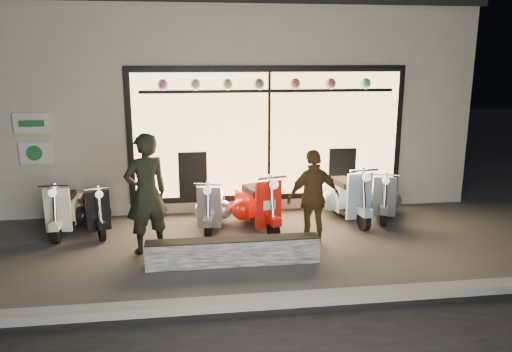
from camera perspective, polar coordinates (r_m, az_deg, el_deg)
The scene contains 12 objects.
ground at distance 8.23m, azimuth -1.96°, elevation -8.18°, with size 40.00×40.00×0.00m, color #383533.
kerb at distance 6.39m, azimuth -0.09°, elevation -14.23°, with size 40.00×0.25×0.12m, color slate.
shop_building at distance 12.65m, azimuth -4.35°, elevation 9.19°, with size 10.20×6.23×4.20m.
graffiti_barrier at distance 7.54m, azimuth -2.61°, elevation -8.62°, with size 2.58×0.28×0.40m, color black.
scooter_silver at distance 9.16m, azimuth -5.00°, elevation -3.51°, with size 0.55×1.29×0.92m.
scooter_red at distance 9.09m, azimuth -0.02°, elevation -3.25°, with size 0.72×1.47×1.05m.
scooter_black at distance 9.39m, azimuth -18.09°, elevation -3.81°, with size 0.68×1.22×0.88m.
scooter_cream at distance 9.55m, azimuth -20.87°, elevation -3.59°, with size 0.43×1.31×0.94m.
scooter_blue at distance 9.74m, azimuth 10.12°, elevation -2.29°, with size 0.62×1.50×1.06m.
scooter_grey at distance 10.07m, azimuth 14.33°, elevation -2.30°, with size 0.71×1.29×0.93m.
man at distance 7.97m, azimuth -12.44°, elevation -1.98°, with size 0.70×0.46×1.91m, color black.
woman at distance 8.20m, azimuth 6.60°, elevation -2.48°, with size 0.93×0.39×1.59m, color brown.
Camera 1 is at (-0.75, -7.61, 3.03)m, focal length 35.00 mm.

